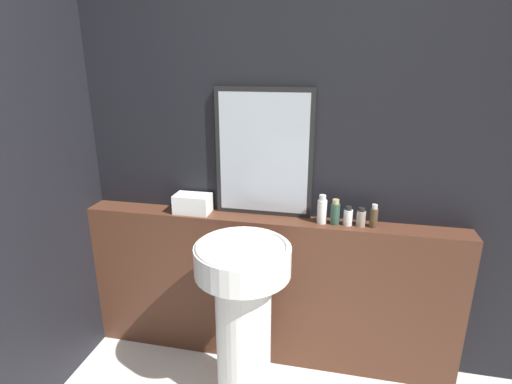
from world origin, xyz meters
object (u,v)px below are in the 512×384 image
(hand_soap_bottle, at_px, (374,217))
(pedestal_sink, at_px, (243,311))
(conditioner_bottle, at_px, (335,213))
(body_wash_bottle, at_px, (361,218))
(shampoo_bottle, at_px, (322,210))
(towel_stack, at_px, (193,204))
(lotion_bottle, at_px, (348,216))
(mirror, at_px, (264,154))

(hand_soap_bottle, bearing_deg, pedestal_sink, -148.16)
(conditioner_bottle, distance_m, body_wash_bottle, 0.14)
(pedestal_sink, distance_m, shampoo_bottle, 0.70)
(towel_stack, bearing_deg, hand_soap_bottle, 0.00)
(towel_stack, bearing_deg, body_wash_bottle, 0.00)
(towel_stack, distance_m, conditioner_bottle, 0.84)
(towel_stack, bearing_deg, conditioner_bottle, 0.00)
(conditioner_bottle, height_order, hand_soap_bottle, conditioner_bottle)
(pedestal_sink, xyz_separation_m, shampoo_bottle, (0.36, 0.40, 0.44))
(shampoo_bottle, bearing_deg, lotion_bottle, 0.00)
(conditioner_bottle, relative_size, hand_soap_bottle, 1.10)
(mirror, bearing_deg, pedestal_sink, -91.55)
(shampoo_bottle, distance_m, conditioner_bottle, 0.07)
(shampoo_bottle, bearing_deg, body_wash_bottle, 0.00)
(shampoo_bottle, bearing_deg, towel_stack, 180.00)
(lotion_bottle, bearing_deg, towel_stack, 180.00)
(shampoo_bottle, distance_m, lotion_bottle, 0.15)
(pedestal_sink, xyz_separation_m, body_wash_bottle, (0.57, 0.40, 0.42))
(towel_stack, xyz_separation_m, body_wash_bottle, (0.98, 0.00, -0.01))
(pedestal_sink, height_order, body_wash_bottle, body_wash_bottle)
(conditioner_bottle, xyz_separation_m, hand_soap_bottle, (0.21, 0.00, -0.01))
(mirror, height_order, lotion_bottle, mirror)
(mirror, xyz_separation_m, towel_stack, (-0.42, -0.07, -0.31))
(pedestal_sink, distance_m, body_wash_bottle, 0.81)
(body_wash_bottle, bearing_deg, mirror, 173.37)
(mirror, bearing_deg, lotion_bottle, -7.57)
(shampoo_bottle, relative_size, body_wash_bottle, 1.55)
(lotion_bottle, bearing_deg, pedestal_sink, -141.69)
(towel_stack, bearing_deg, shampoo_bottle, -0.00)
(lotion_bottle, height_order, body_wash_bottle, lotion_bottle)
(hand_soap_bottle, bearing_deg, towel_stack, 180.00)
(shampoo_bottle, xyz_separation_m, body_wash_bottle, (0.21, 0.00, -0.03))
(mirror, bearing_deg, body_wash_bottle, -6.63)
(mirror, relative_size, body_wash_bottle, 6.91)
(conditioner_bottle, bearing_deg, pedestal_sink, -137.39)
(pedestal_sink, relative_size, lotion_bottle, 8.84)
(pedestal_sink, distance_m, lotion_bottle, 0.77)
(mirror, xyz_separation_m, shampoo_bottle, (0.35, -0.07, -0.29))
(body_wash_bottle, bearing_deg, shampoo_bottle, -180.00)
(pedestal_sink, distance_m, conditioner_bottle, 0.73)
(shampoo_bottle, height_order, hand_soap_bottle, shampoo_bottle)
(towel_stack, relative_size, lotion_bottle, 1.96)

